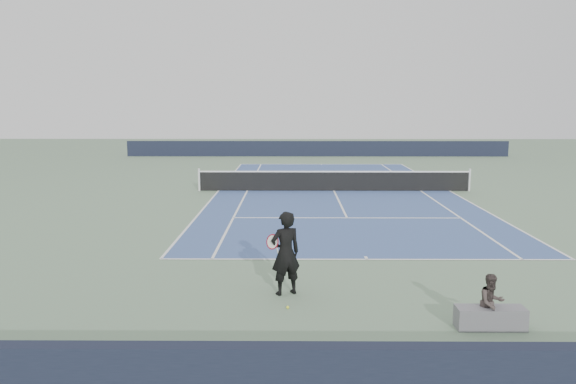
{
  "coord_description": "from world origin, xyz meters",
  "views": [
    {
      "loc": [
        -1.99,
        -26.3,
        4.09
      ],
      "look_at": [
        -2.13,
        -7.3,
        1.1
      ],
      "focal_mm": 35.0,
      "sensor_mm": 36.0,
      "label": 1
    }
  ],
  "objects_px": {
    "tennis_ball": "(288,307)",
    "spectator_bench": "(491,310)",
    "tennis_net": "(334,181)",
    "tennis_player": "(285,253)"
  },
  "relations": [
    {
      "from": "tennis_ball",
      "to": "spectator_bench",
      "type": "bearing_deg",
      "value": -14.53
    },
    {
      "from": "tennis_net",
      "to": "tennis_player",
      "type": "xyz_separation_m",
      "value": [
        -2.13,
        -14.6,
        0.41
      ]
    },
    {
      "from": "spectator_bench",
      "to": "tennis_player",
      "type": "bearing_deg",
      "value": 153.86
    },
    {
      "from": "tennis_net",
      "to": "tennis_player",
      "type": "distance_m",
      "value": 14.76
    },
    {
      "from": "tennis_ball",
      "to": "spectator_bench",
      "type": "height_order",
      "value": "spectator_bench"
    },
    {
      "from": "tennis_net",
      "to": "tennis_ball",
      "type": "xyz_separation_m",
      "value": [
        -2.07,
        -15.49,
        -0.47
      ]
    },
    {
      "from": "tennis_player",
      "to": "spectator_bench",
      "type": "distance_m",
      "value": 4.26
    },
    {
      "from": "tennis_net",
      "to": "spectator_bench",
      "type": "distance_m",
      "value": 16.54
    },
    {
      "from": "tennis_net",
      "to": "spectator_bench",
      "type": "bearing_deg",
      "value": -84.23
    },
    {
      "from": "tennis_ball",
      "to": "spectator_bench",
      "type": "distance_m",
      "value": 3.87
    }
  ]
}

